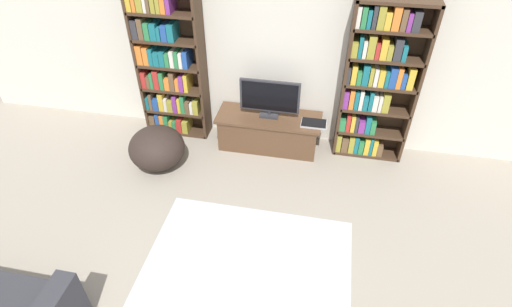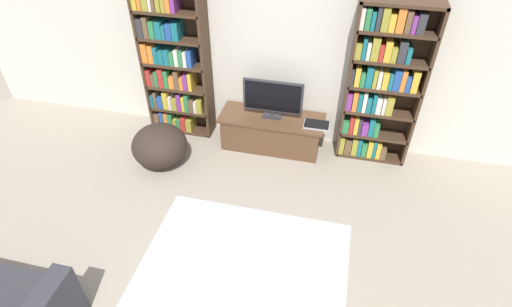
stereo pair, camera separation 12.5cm
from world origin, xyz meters
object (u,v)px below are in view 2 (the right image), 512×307
(bookshelf_right, at_px, (380,85))
(laptop, at_px, (317,125))
(television, at_px, (273,98))
(bookshelf_left, at_px, (173,65))
(beanbag_ottoman, at_px, (160,146))
(tv_stand, at_px, (272,131))

(bookshelf_right, xyz_separation_m, laptop, (-0.68, -0.20, -0.54))
(television, height_order, laptop, television)
(bookshelf_left, relative_size, bookshelf_right, 1.00)
(beanbag_ottoman, bearing_deg, bookshelf_left, 92.75)
(tv_stand, height_order, television, television)
(bookshelf_left, height_order, television, bookshelf_left)
(television, xyz_separation_m, beanbag_ottoman, (-1.32, -0.67, -0.48))
(bookshelf_left, bearing_deg, beanbag_ottoman, -87.25)
(bookshelf_left, distance_m, laptop, 2.02)
(bookshelf_right, bearing_deg, television, -174.77)
(tv_stand, xyz_separation_m, beanbag_ottoman, (-1.32, -0.66, 0.02))
(bookshelf_right, bearing_deg, beanbag_ottoman, -162.99)
(bookshelf_left, distance_m, bookshelf_right, 2.62)
(bookshelf_right, relative_size, laptop, 6.30)
(bookshelf_left, relative_size, tv_stand, 1.48)
(bookshelf_left, relative_size, television, 2.64)
(bookshelf_right, bearing_deg, bookshelf_left, -180.00)
(beanbag_ottoman, bearing_deg, television, 27.09)
(tv_stand, distance_m, beanbag_ottoman, 1.47)
(tv_stand, height_order, laptop, laptop)
(tv_stand, distance_m, laptop, 0.64)
(laptop, distance_m, beanbag_ottoman, 2.01)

